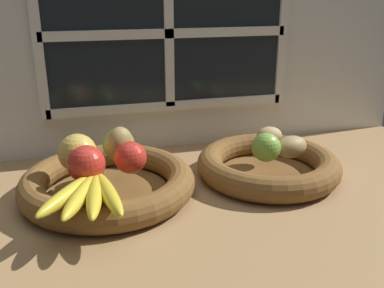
% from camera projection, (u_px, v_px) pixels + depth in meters
% --- Properties ---
extents(ground_plane, '(1.40, 0.90, 0.03)m').
position_uv_depth(ground_plane, '(199.00, 195.00, 0.96)').
color(ground_plane, '#9E774C').
extents(back_wall, '(1.40, 0.05, 0.55)m').
position_uv_depth(back_wall, '(167.00, 45.00, 1.13)').
color(back_wall, silver).
rests_on(back_wall, ground_plane).
extents(fruit_bowl_left, '(0.37, 0.37, 0.06)m').
position_uv_depth(fruit_bowl_left, '(108.00, 183.00, 0.92)').
color(fruit_bowl_left, brown).
rests_on(fruit_bowl_left, ground_plane).
extents(fruit_bowl_right, '(0.33, 0.33, 0.06)m').
position_uv_depth(fruit_bowl_right, '(268.00, 165.00, 1.01)').
color(fruit_bowl_right, brown).
rests_on(fruit_bowl_right, ground_plane).
extents(apple_red_front, '(0.07, 0.07, 0.07)m').
position_uv_depth(apple_red_front, '(86.00, 164.00, 0.84)').
color(apple_red_front, red).
rests_on(apple_red_front, fruit_bowl_left).
extents(apple_golden_left, '(0.08, 0.08, 0.08)m').
position_uv_depth(apple_golden_left, '(78.00, 153.00, 0.89)').
color(apple_golden_left, gold).
rests_on(apple_golden_left, fruit_bowl_left).
extents(apple_red_right, '(0.07, 0.07, 0.07)m').
position_uv_depth(apple_red_right, '(130.00, 158.00, 0.88)').
color(apple_red_right, red).
rests_on(apple_red_right, fruit_bowl_left).
extents(apple_green_back, '(0.07, 0.07, 0.07)m').
position_uv_depth(apple_green_back, '(119.00, 145.00, 0.95)').
color(apple_green_back, '#8CAD3D').
rests_on(apple_green_back, fruit_bowl_left).
extents(pear_brown, '(0.08, 0.08, 0.08)m').
position_uv_depth(pear_brown, '(120.00, 145.00, 0.94)').
color(pear_brown, olive).
rests_on(pear_brown, fruit_bowl_left).
extents(banana_bunch_front, '(0.16, 0.20, 0.03)m').
position_uv_depth(banana_bunch_front, '(89.00, 193.00, 0.77)').
color(banana_bunch_front, gold).
rests_on(banana_bunch_front, fruit_bowl_left).
extents(potato_back, '(0.07, 0.05, 0.05)m').
position_uv_depth(potato_back, '(269.00, 136.00, 1.05)').
color(potato_back, tan).
rests_on(potato_back, fruit_bowl_right).
extents(potato_small, '(0.09, 0.08, 0.05)m').
position_uv_depth(potato_small, '(291.00, 147.00, 0.97)').
color(potato_small, '#A38451').
rests_on(potato_small, fruit_bowl_right).
extents(lime_near, '(0.06, 0.06, 0.06)m').
position_uv_depth(lime_near, '(266.00, 147.00, 0.95)').
color(lime_near, '#7AAD3D').
rests_on(lime_near, fruit_bowl_right).
extents(chili_pepper, '(0.14, 0.03, 0.02)m').
position_uv_depth(chili_pepper, '(284.00, 151.00, 0.99)').
color(chili_pepper, red).
rests_on(chili_pepper, fruit_bowl_right).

